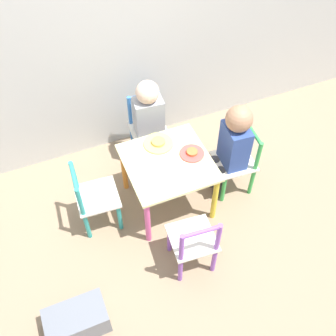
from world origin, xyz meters
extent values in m
plane|color=#8C755B|center=(0.00, 0.00, 0.00)|extent=(6.00, 6.00, 0.00)
cube|color=beige|center=(0.00, 0.00, 0.41)|extent=(0.53, 0.53, 0.02)
cylinder|color=#E5599E|center=(-0.23, -0.23, 0.20)|extent=(0.04, 0.04, 0.40)
cylinder|color=yellow|center=(0.23, -0.23, 0.20)|extent=(0.04, 0.04, 0.40)
cylinder|color=orange|center=(-0.23, 0.23, 0.20)|extent=(0.04, 0.04, 0.40)
cylinder|color=#DB3D38|center=(0.23, 0.23, 0.20)|extent=(0.04, 0.04, 0.40)
cube|color=silver|center=(0.47, -0.04, 0.26)|extent=(0.28, 0.28, 0.02)
cylinder|color=green|center=(0.37, 0.08, 0.13)|extent=(0.03, 0.03, 0.25)
cylinder|color=green|center=(0.36, -0.13, 0.13)|extent=(0.03, 0.03, 0.25)
cylinder|color=green|center=(0.58, 0.06, 0.13)|extent=(0.03, 0.03, 0.25)
cylinder|color=green|center=(0.57, -0.15, 0.13)|extent=(0.03, 0.03, 0.25)
cylinder|color=green|center=(0.58, 0.06, 0.38)|extent=(0.03, 0.03, 0.26)
cylinder|color=green|center=(0.57, -0.15, 0.38)|extent=(0.03, 0.03, 0.26)
cylinder|color=green|center=(0.58, -0.05, 0.50)|extent=(0.04, 0.21, 0.02)
cube|color=silver|center=(0.04, 0.47, 0.26)|extent=(0.28, 0.28, 0.02)
cylinder|color=#387AD1|center=(-0.07, 0.37, 0.13)|extent=(0.03, 0.03, 0.25)
cylinder|color=#387AD1|center=(0.14, 0.35, 0.13)|extent=(0.03, 0.03, 0.25)
cylinder|color=#387AD1|center=(-0.06, 0.58, 0.13)|extent=(0.03, 0.03, 0.25)
cylinder|color=#387AD1|center=(0.16, 0.57, 0.13)|extent=(0.03, 0.03, 0.25)
cylinder|color=#387AD1|center=(-0.06, 0.58, 0.38)|extent=(0.03, 0.03, 0.26)
cylinder|color=#387AD1|center=(0.16, 0.57, 0.38)|extent=(0.03, 0.03, 0.26)
cylinder|color=#387AD1|center=(0.05, 0.58, 0.50)|extent=(0.21, 0.04, 0.02)
cube|color=silver|center=(-0.04, -0.47, 0.26)|extent=(0.28, 0.28, 0.02)
cylinder|color=#8E51BC|center=(0.07, -0.37, 0.13)|extent=(0.03, 0.03, 0.25)
cylinder|color=#8E51BC|center=(-0.14, -0.35, 0.13)|extent=(0.03, 0.03, 0.25)
cylinder|color=#8E51BC|center=(0.06, -0.58, 0.13)|extent=(0.03, 0.03, 0.25)
cylinder|color=#8E51BC|center=(-0.16, -0.57, 0.13)|extent=(0.03, 0.03, 0.25)
cylinder|color=#8E51BC|center=(0.06, -0.58, 0.38)|extent=(0.03, 0.03, 0.26)
cylinder|color=#8E51BC|center=(-0.16, -0.57, 0.38)|extent=(0.03, 0.03, 0.26)
cylinder|color=#8E51BC|center=(-0.05, -0.58, 0.50)|extent=(0.21, 0.04, 0.02)
cube|color=silver|center=(-0.47, 0.03, 0.26)|extent=(0.28, 0.28, 0.02)
cylinder|color=teal|center=(-0.37, -0.08, 0.13)|extent=(0.03, 0.03, 0.25)
cylinder|color=teal|center=(-0.36, 0.13, 0.13)|extent=(0.03, 0.03, 0.25)
cylinder|color=teal|center=(-0.58, -0.07, 0.13)|extent=(0.03, 0.03, 0.25)
cylinder|color=teal|center=(-0.57, 0.15, 0.13)|extent=(0.03, 0.03, 0.25)
cylinder|color=teal|center=(-0.58, -0.07, 0.38)|extent=(0.03, 0.03, 0.26)
cylinder|color=teal|center=(-0.57, 0.15, 0.38)|extent=(0.03, 0.03, 0.26)
cylinder|color=teal|center=(-0.58, 0.04, 0.50)|extent=(0.04, 0.21, 0.02)
cylinder|color=#38383D|center=(0.35, 0.02, 0.13)|extent=(0.07, 0.07, 0.27)
cylinder|color=#38383D|center=(0.35, -0.08, 0.13)|extent=(0.07, 0.07, 0.27)
cube|color=#2D478E|center=(0.45, -0.04, 0.43)|extent=(0.16, 0.21, 0.31)
sphere|color=#A37556|center=(0.45, -0.04, 0.66)|extent=(0.17, 0.17, 0.17)
cylinder|color=#38383D|center=(-0.02, 0.35, 0.13)|extent=(0.07, 0.07, 0.27)
cylinder|color=#38383D|center=(0.08, 0.35, 0.13)|extent=(0.07, 0.07, 0.27)
cube|color=#999EA8|center=(0.04, 0.45, 0.41)|extent=(0.21, 0.16, 0.29)
sphere|color=beige|center=(0.04, 0.45, 0.62)|extent=(0.16, 0.16, 0.16)
cylinder|color=#E54C47|center=(0.16, 0.00, 0.43)|extent=(0.16, 0.16, 0.01)
cylinder|color=#CC6633|center=(0.16, 0.00, 0.44)|extent=(0.07, 0.07, 0.02)
cylinder|color=#EADB66|center=(0.00, 0.16, 0.43)|extent=(0.19, 0.19, 0.01)
cylinder|color=gold|center=(0.00, 0.16, 0.44)|extent=(0.09, 0.09, 0.02)
cube|color=slate|center=(-0.79, -0.61, 0.09)|extent=(0.33, 0.19, 0.18)
camera|label=1|loc=(-0.62, -1.49, 2.27)|focal=42.00mm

